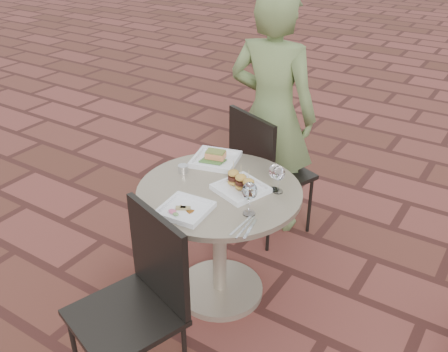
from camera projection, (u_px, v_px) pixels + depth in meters
The scene contains 13 objects.
ground at pixel (200, 283), 3.12m from camera, with size 60.00×60.00×0.00m, color brown.
cafe_table at pixel (220, 226), 2.82m from camera, with size 0.90×0.90×0.73m.
chair_far at pixel (263, 165), 3.33m from camera, with size 0.57×0.57×0.93m.
chair_near at pixel (141, 292), 2.26m from camera, with size 0.55×0.55×0.93m.
diner at pixel (272, 115), 3.34m from camera, with size 0.61×0.40×1.67m, color #60733F.
plate_salmon at pixel (215, 159), 2.97m from camera, with size 0.32×0.32×0.07m.
plate_sliders at pixel (241, 185), 2.67m from camera, with size 0.31×0.31×0.16m.
plate_tuna at pixel (185, 209), 2.50m from camera, with size 0.25×0.25×0.03m.
wine_glass_right at pixel (250, 192), 2.43m from camera, with size 0.08×0.08×0.18m.
wine_glass_mid at pixel (275, 172), 2.64m from camera, with size 0.07×0.07×0.16m.
wine_glass_far at pixel (279, 174), 2.63m from camera, with size 0.07×0.07×0.15m.
steel_ramekin at pixel (183, 169), 2.86m from camera, with size 0.06×0.06×0.04m, color silver.
cutlery_set at pixel (245, 227), 2.39m from camera, with size 0.09×0.20×0.00m, color silver, non-canonical shape.
Camera 1 is at (1.43, -1.93, 2.11)m, focal length 40.00 mm.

